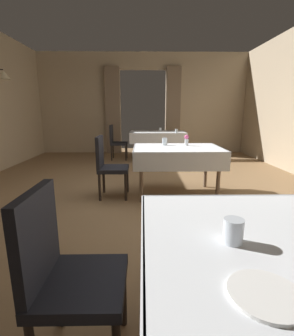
% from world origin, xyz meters
% --- Properties ---
extents(ground, '(10.08, 10.08, 0.00)m').
position_xyz_m(ground, '(0.00, 0.00, 0.00)').
color(ground, olive).
extents(wall_back, '(6.40, 0.27, 3.00)m').
position_xyz_m(wall_back, '(0.00, 4.18, 1.52)').
color(wall_back, tan).
rests_on(wall_back, ground).
extents(dining_table_near, '(1.25, 1.06, 0.75)m').
position_xyz_m(dining_table_near, '(0.60, -2.66, 0.65)').
color(dining_table_near, '#7A604C').
rests_on(dining_table_near, ground).
extents(dining_table_mid, '(1.34, 0.95, 0.75)m').
position_xyz_m(dining_table_mid, '(0.52, 0.07, 0.65)').
color(dining_table_mid, '#7A604C').
rests_on(dining_table_mid, ground).
extents(dining_table_far, '(1.47, 0.92, 0.75)m').
position_xyz_m(dining_table_far, '(0.39, 2.97, 0.66)').
color(dining_table_far, '#7A604C').
rests_on(dining_table_far, ground).
extents(chair_near_left, '(0.44, 0.44, 0.93)m').
position_xyz_m(chair_near_left, '(-0.40, -2.58, 0.52)').
color(chair_near_left, black).
rests_on(chair_near_left, ground).
extents(chair_mid_left, '(0.44, 0.44, 0.93)m').
position_xyz_m(chair_mid_left, '(-0.53, -0.03, 0.52)').
color(chair_mid_left, black).
rests_on(chair_mid_left, ground).
extents(chair_far_left, '(0.44, 0.44, 0.93)m').
position_xyz_m(chair_far_left, '(-0.73, 2.97, 0.52)').
color(chair_far_left, black).
rests_on(chair_far_left, ground).
extents(plate_near_b, '(0.23, 0.23, 0.01)m').
position_xyz_m(plate_near_b, '(0.36, -3.04, 0.76)').
color(plate_near_b, white).
rests_on(plate_near_b, dining_table_near).
extents(glass_near_c, '(0.08, 0.08, 0.11)m').
position_xyz_m(glass_near_c, '(0.36, -2.73, 0.80)').
color(glass_near_c, silver).
rests_on(glass_near_c, dining_table_near).
extents(flower_vase_mid, '(0.07, 0.07, 0.17)m').
position_xyz_m(flower_vase_mid, '(0.69, 0.24, 0.84)').
color(flower_vase_mid, silver).
rests_on(flower_vase_mid, dining_table_mid).
extents(glass_mid_b, '(0.08, 0.08, 0.12)m').
position_xyz_m(glass_mid_b, '(0.34, 0.28, 0.81)').
color(glass_mid_b, silver).
rests_on(glass_mid_b, dining_table_mid).
extents(glass_far_a, '(0.07, 0.07, 0.09)m').
position_xyz_m(glass_far_a, '(0.85, 2.65, 0.80)').
color(glass_far_a, silver).
rests_on(glass_far_a, dining_table_far).
extents(glass_far_b, '(0.07, 0.07, 0.09)m').
position_xyz_m(glass_far_b, '(0.48, 3.24, 0.79)').
color(glass_far_b, silver).
rests_on(glass_far_b, dining_table_far).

